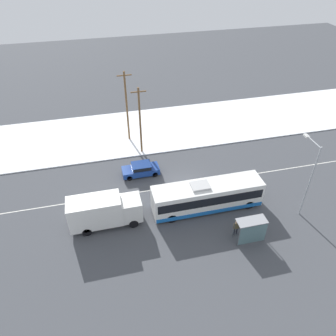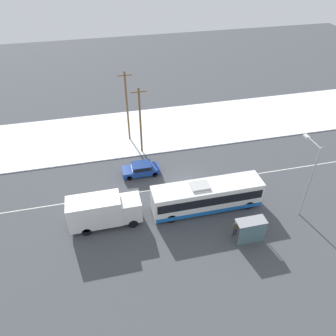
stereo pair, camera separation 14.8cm
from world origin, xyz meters
name	(u,v)px [view 2 (the right image)]	position (x,y,z in m)	size (l,w,h in m)	color
ground_plane	(183,185)	(0.00, 0.00, 0.00)	(120.00, 120.00, 0.00)	#424449
snow_lot	(160,128)	(0.00, 12.73, 0.06)	(80.00, 11.97, 0.12)	white
lane_marking_center	(183,185)	(0.00, 0.00, 0.00)	(60.00, 0.12, 0.00)	silver
city_bus	(207,196)	(1.31, -3.97, 1.56)	(11.12, 2.57, 3.20)	white
box_truck	(103,211)	(-8.98, -3.87, 1.80)	(6.83, 2.30, 3.29)	silver
sedan_car	(141,169)	(-4.25, 3.04, 0.79)	(4.24, 1.80, 1.44)	navy
pedestrian_at_stop	(236,226)	(2.80, -8.03, 1.10)	(0.65, 0.29, 1.80)	#23232D
bus_shelter	(252,229)	(3.75, -9.11, 1.67)	(2.71, 1.20, 2.40)	gray
streetlamp	(309,172)	(10.14, -6.57, 5.04)	(0.36, 2.61, 8.07)	#9EA3A8
utility_pole_roadside	(140,120)	(-3.38, 7.59, 4.54)	(1.80, 0.24, 8.70)	brown
utility_pole_snowlot	(127,106)	(-4.49, 10.88, 4.92)	(1.80, 0.24, 9.46)	brown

